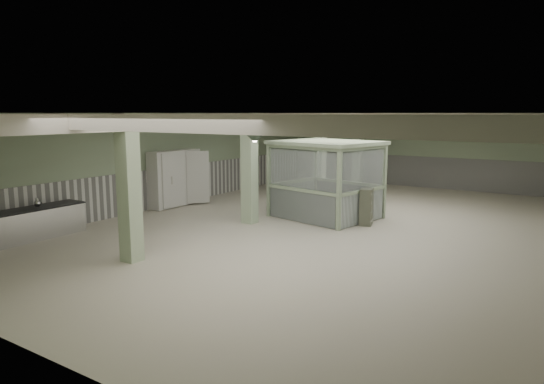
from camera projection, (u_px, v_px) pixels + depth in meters
The scene contains 27 objects.
floor at pixel (331, 226), 15.59m from camera, with size 20.00×20.00×0.00m, color beige.
ceiling at pixel (333, 113), 15.01m from camera, with size 14.00×20.00×0.02m, color white.
wall_back at pixel (422, 150), 23.60m from camera, with size 14.00×0.02×3.60m, color #92A987.
wall_front at pixel (30, 239), 7.00m from camera, with size 14.00×0.02×3.60m, color #92A987.
wall_left at pixel (171, 159), 19.04m from camera, with size 0.02×20.00×3.60m, color #92A987.
wainscot_left at pixel (172, 186), 19.19m from camera, with size 0.05×19.90×1.50m, color silver.
wainscot_back at pixel (421, 172), 23.74m from camera, with size 13.90×0.05×1.50m, color silver.
girder at pixel (266, 120), 16.38m from camera, with size 0.45×19.90×0.40m, color silver.
beam_a at pixel (154, 123), 8.81m from camera, with size 13.90×0.35×0.32m, color silver.
beam_b at pixel (236, 121), 10.89m from camera, with size 13.90×0.35×0.32m, color silver.
beam_c at pixel (293, 120), 12.96m from camera, with size 13.90×0.35×0.32m, color silver.
beam_d at pixel (333, 119), 15.04m from camera, with size 13.90×0.35×0.32m, color silver.
beam_e at pixel (364, 118), 17.11m from camera, with size 13.90×0.35×0.32m, color silver.
beam_f at pixel (388, 118), 19.19m from camera, with size 13.90×0.35×0.32m, color silver.
beam_g at pixel (408, 117), 21.26m from camera, with size 13.90×0.35×0.32m, color silver.
column_a at pixel (129, 189), 11.65m from camera, with size 0.42×0.42×3.60m, color #AEC6A0.
column_b at pixel (249, 169), 15.80m from camera, with size 0.42×0.42×3.60m, color #AEC6A0.
column_c at pixel (320, 157), 19.95m from camera, with size 0.42×0.42×3.60m, color #AEC6A0.
column_d at pixel (358, 151), 23.27m from camera, with size 0.42×0.42×3.60m, color #AEC6A0.
pendant_front at pixel (255, 138), 10.68m from camera, with size 0.44×0.44×0.22m, color #324334.
pendant_mid at pixel (354, 131), 15.24m from camera, with size 0.44×0.44×0.22m, color #324334.
pendant_back at pixel (404, 127), 19.39m from camera, with size 0.44×0.44×0.22m, color #324334.
prep_counter at pixel (1, 230), 13.20m from camera, with size 0.84×4.77×0.91m.
pitcher_near at pixel (37, 203), 14.04m from camera, with size 0.18×0.21×0.27m, color silver, non-canonical shape.
walkin_cooler at pixel (175, 179), 18.81m from camera, with size 1.04×2.36×2.16m.
guard_booth at pixel (326, 166), 16.65m from camera, with size 3.81×3.42×2.66m.
filing_cabinet at pixel (366, 207), 15.68m from camera, with size 0.39×0.55×1.19m, color #585C4D.
Camera 1 is at (6.63, -13.82, 3.60)m, focal length 32.00 mm.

